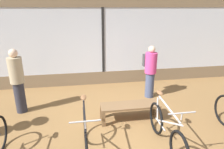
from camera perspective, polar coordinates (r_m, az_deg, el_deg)
ground_plane at (r=4.31m, az=3.32°, el=-18.35°), size 24.00×24.00×0.00m
shop_back_wall at (r=6.76m, az=-2.61°, el=10.53°), size 12.00×0.08×3.20m
bicycle_left at (r=3.74m, az=-7.53°, el=-17.47°), size 0.46×1.77×1.04m
bicycle_right at (r=4.06m, az=15.18°, el=-15.09°), size 0.46×1.72×1.02m
display_bench at (r=4.84m, az=5.15°, el=-9.25°), size 1.40×0.44×0.40m
customer_near_rack at (r=5.96m, az=10.84°, el=1.22°), size 0.39×0.52×1.56m
customer_by_window at (r=5.49m, az=-25.42°, el=-1.48°), size 0.48×0.48×1.66m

